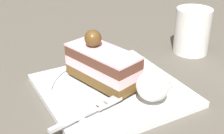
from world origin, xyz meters
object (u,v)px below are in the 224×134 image
(whipped_cream_dollop, at_px, (153,86))
(fork, at_px, (90,111))
(cake_slice, at_px, (102,64))
(drink_glass_far, at_px, (192,33))
(dessert_plate, at_px, (112,88))

(whipped_cream_dollop, xyz_separation_m, fork, (0.09, -0.02, -0.02))
(cake_slice, bearing_deg, drink_glass_far, -175.14)
(whipped_cream_dollop, relative_size, fork, 0.39)
(cake_slice, bearing_deg, fork, 46.52)
(dessert_plate, distance_m, cake_slice, 0.04)
(cake_slice, xyz_separation_m, drink_glass_far, (-0.23, -0.02, -0.01))
(fork, distance_m, drink_glass_far, 0.30)
(cake_slice, relative_size, drink_glass_far, 1.46)
(dessert_plate, xyz_separation_m, whipped_cream_dollop, (-0.02, 0.07, 0.03))
(dessert_plate, height_order, drink_glass_far, drink_glass_far)
(dessert_plate, bearing_deg, whipped_cream_dollop, 108.71)
(dessert_plate, relative_size, whipped_cream_dollop, 4.84)
(dessert_plate, bearing_deg, drink_glass_far, -169.97)
(dessert_plate, xyz_separation_m, drink_glass_far, (-0.22, -0.04, 0.03))
(whipped_cream_dollop, height_order, fork, whipped_cream_dollop)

